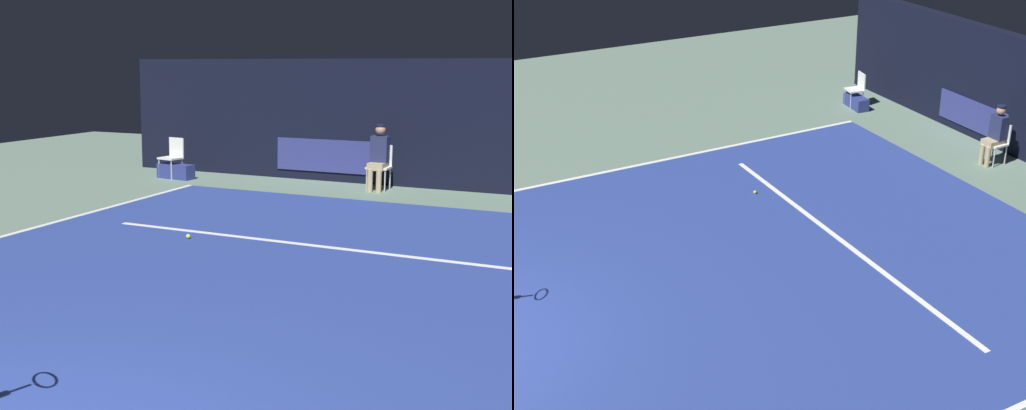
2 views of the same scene
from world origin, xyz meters
The scene contains 8 objects.
ground_plane centered at (0.00, 4.61, 0.00)m, with size 29.26×29.26×0.00m, color slate.
court_surface centered at (0.00, 4.61, 0.01)m, with size 9.69×11.22×0.01m, color navy.
line_service centered at (0.00, 6.57, 0.01)m, with size 7.56×0.10×0.01m, color white.
back_wall centered at (0.00, 12.25, 1.30)m, with size 14.69×0.33×2.60m.
line_judge_on_chair centered at (-1.15, 11.42, 0.69)m, with size 0.44×0.53×1.32m.
courtside_chair_near centered at (-5.76, 11.04, 0.50)m, with size 0.51×0.49×0.88m.
tennis_ball centered at (-2.30, 6.14, 0.05)m, with size 0.07×0.07×0.07m, color #CCE033.
equipment_bag centered at (-5.62, 10.94, 0.16)m, with size 0.84×0.32×0.32m, color navy.
Camera 1 is at (3.28, -2.72, 2.51)m, focal length 52.06 mm.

